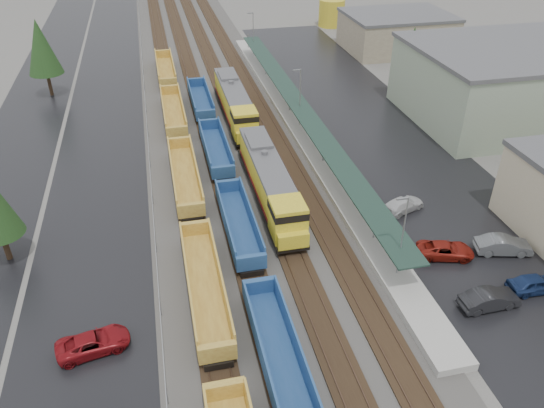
{
  "coord_description": "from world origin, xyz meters",
  "views": [
    {
      "loc": [
        -7.88,
        -10.29,
        28.77
      ],
      "look_at": [
        1.43,
        30.42,
        2.0
      ],
      "focal_mm": 35.0,
      "sensor_mm": 36.0,
      "label": 1
    }
  ],
  "objects": [
    {
      "name": "ballast_strip",
      "position": [
        0.0,
        60.0,
        0.04
      ],
      "size": [
        20.0,
        160.0,
        0.08
      ],
      "primitive_type": "cube",
      "color": "#302D2B",
      "rests_on": "ground"
    },
    {
      "name": "trackbed",
      "position": [
        -0.0,
        60.0,
        0.16
      ],
      "size": [
        14.6,
        160.0,
        0.22
      ],
      "color": "black",
      "rests_on": "ground"
    },
    {
      "name": "west_parking_lot",
      "position": [
        -15.0,
        60.0,
        0.01
      ],
      "size": [
        10.0,
        160.0,
        0.02
      ],
      "primitive_type": "cube",
      "color": "black",
      "rests_on": "ground"
    },
    {
      "name": "west_road",
      "position": [
        -25.0,
        60.0,
        0.01
      ],
      "size": [
        9.0,
        160.0,
        0.02
      ],
      "primitive_type": "cube",
      "color": "black",
      "rests_on": "ground"
    },
    {
      "name": "east_commuter_lot",
      "position": [
        19.0,
        50.0,
        0.01
      ],
      "size": [
        16.0,
        100.0,
        0.02
      ],
      "primitive_type": "cube",
      "color": "black",
      "rests_on": "ground"
    },
    {
      "name": "station_platform",
      "position": [
        9.5,
        50.01,
        0.73
      ],
      "size": [
        3.0,
        80.0,
        8.0
      ],
      "color": "#9E9B93",
      "rests_on": "ground"
    },
    {
      "name": "chainlink_fence",
      "position": [
        -9.5,
        58.44,
        1.61
      ],
      "size": [
        0.08,
        160.04,
        2.02
      ],
      "color": "gray",
      "rests_on": "ground"
    },
    {
      "name": "industrial_buildings",
      "position": [
        37.76,
        45.85,
        4.25
      ],
      "size": [
        32.52,
        75.3,
        9.5
      ],
      "color": "#B6AD8B",
      "rests_on": "ground"
    },
    {
      "name": "tree_west_far",
      "position": [
        -23.0,
        70.0,
        7.12
      ],
      "size": [
        4.84,
        4.84,
        11.0
      ],
      "color": "#332316",
      "rests_on": "ground"
    },
    {
      "name": "tree_east",
      "position": [
        28.0,
        58.0,
        6.47
      ],
      "size": [
        4.4,
        4.4,
        10.0
      ],
      "color": "#332316",
      "rests_on": "ground"
    },
    {
      "name": "locomotive_lead",
      "position": [
        2.0,
        33.62,
        2.37
      ],
      "size": [
        2.98,
        19.61,
        4.44
      ],
      "color": "black",
      "rests_on": "ground"
    },
    {
      "name": "locomotive_trail",
      "position": [
        2.0,
        54.62,
        2.37
      ],
      "size": [
        2.98,
        19.61,
        4.44
      ],
      "color": "black",
      "rests_on": "ground"
    },
    {
      "name": "well_string_yellow",
      "position": [
        -6.0,
        30.23,
        1.18
      ],
      "size": [
        2.65,
        103.49,
        2.35
      ],
      "color": "#A6792E",
      "rests_on": "ground"
    },
    {
      "name": "well_string_blue",
      "position": [
        -2.0,
        21.45,
        1.15
      ],
      "size": [
        2.58,
        90.44,
        2.29
      ],
      "color": "navy",
      "rests_on": "ground"
    },
    {
      "name": "storage_tank",
      "position": [
        29.92,
        98.96,
        2.66
      ],
      "size": [
        5.32,
        5.32,
        5.32
      ],
      "primitive_type": "cylinder",
      "color": "gold",
      "rests_on": "ground"
    },
    {
      "name": "parked_car_west_c",
      "position": [
        -14.27,
        17.67,
        0.7
      ],
      "size": [
        3.24,
        5.38,
        1.4
      ],
      "primitive_type": "imported",
      "rotation": [
        0.0,
        0.0,
        1.77
      ],
      "color": "maroon",
      "rests_on": "ground"
    },
    {
      "name": "parked_car_east_a",
      "position": [
        15.07,
        15.38,
        0.78
      ],
      "size": [
        1.78,
        4.77,
        1.56
      ],
      "primitive_type": "imported",
      "rotation": [
        0.0,
        0.0,
        1.6
      ],
      "color": "black",
      "rests_on": "ground"
    },
    {
      "name": "parked_car_east_b",
      "position": [
        14.88,
        21.86,
        0.68
      ],
      "size": [
        3.44,
        5.3,
        1.36
      ],
      "primitive_type": "imported",
      "rotation": [
        0.0,
        0.0,
        1.31
      ],
      "color": "maroon",
      "rests_on": "ground"
    },
    {
      "name": "parked_car_east_c",
      "position": [
        14.37,
        29.41,
        0.69
      ],
      "size": [
        3.48,
        5.1,
        1.37
      ],
      "primitive_type": "imported",
      "rotation": [
        0.0,
        0.0,
        1.93
      ],
      "color": "silver",
      "rests_on": "ground"
    },
    {
      "name": "parked_car_east_d",
      "position": [
        19.62,
        16.21,
        0.75
      ],
      "size": [
        2.03,
        4.52,
        1.51
      ],
      "primitive_type": "imported",
      "rotation": [
        0.0,
        0.0,
        1.51
      ],
      "color": "navy",
      "rests_on": "ground"
    },
    {
      "name": "parked_car_east_e",
      "position": [
        20.04,
        21.21,
        0.8
      ],
      "size": [
        2.79,
        5.11,
        1.6
      ],
      "primitive_type": "imported",
      "rotation": [
        0.0,
        0.0,
        1.33
      ],
      "color": "#545659",
      "rests_on": "ground"
    }
  ]
}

